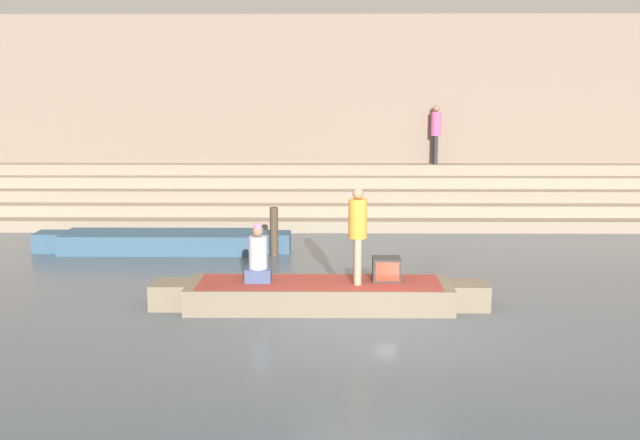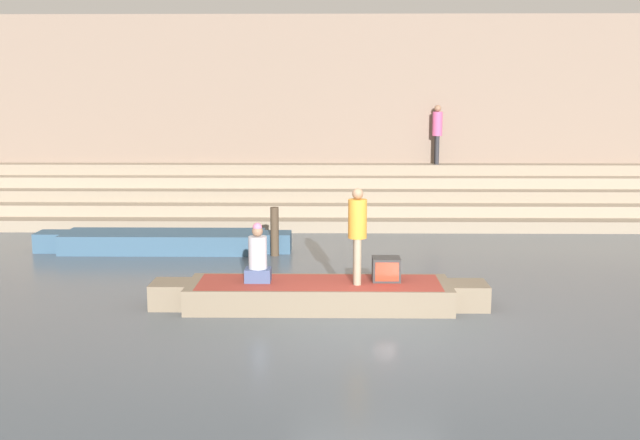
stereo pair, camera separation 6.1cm
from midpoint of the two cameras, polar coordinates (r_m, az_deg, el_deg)
name	(u,v)px [view 2 (the right image)]	position (r m, az deg, el deg)	size (l,w,h in m)	color
ground_plane	(371,329)	(12.05, 4.03, -8.28)	(120.00, 120.00, 0.00)	#4C5660
ghat_steps	(352,201)	(22.01, 2.57, 1.48)	(36.00, 3.35, 1.57)	gray
back_wall	(351,116)	(23.61, 2.48, 7.92)	(34.20, 1.28, 6.03)	#7F6B5B
rowboat_main	(319,294)	(13.13, 0.05, -5.65)	(5.86, 1.42, 0.45)	#756651
person_standing	(357,229)	(12.82, 3.00, -0.68)	(0.32, 0.32, 1.66)	gray
person_rowing	(258,258)	(13.09, -4.63, -2.90)	(0.45, 0.35, 1.05)	#3D4C75
tv_set	(386,269)	(13.21, 5.20, -3.74)	(0.49, 0.44, 0.41)	#2D2D2D
moored_boat_shore	(164,241)	(18.09, -11.71, -1.58)	(6.02, 1.25, 0.45)	#33516B
mooring_post	(275,232)	(17.18, -3.38, -0.89)	(0.19, 0.19, 1.13)	#473828
person_on_steps	(437,130)	(22.92, 9.00, 6.82)	(0.30, 0.30, 1.78)	#28282D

